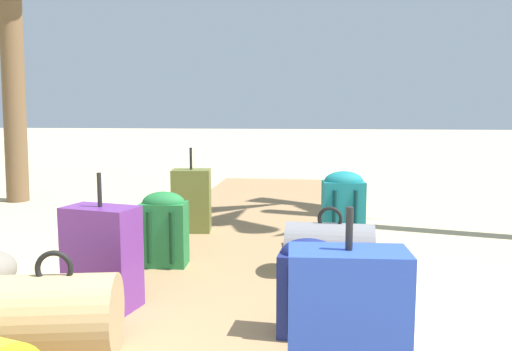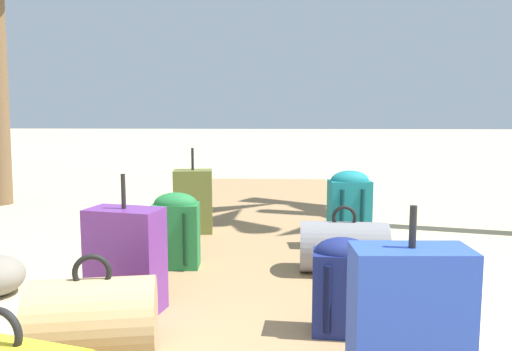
{
  "view_description": "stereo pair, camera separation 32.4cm",
  "coord_description": "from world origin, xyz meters",
  "px_view_note": "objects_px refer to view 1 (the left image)",
  "views": [
    {
      "loc": [
        0.54,
        -0.65,
        1.15
      ],
      "look_at": [
        -0.03,
        4.08,
        0.55
      ],
      "focal_mm": 35.91,
      "sensor_mm": 36.0,
      "label": 1
    },
    {
      "loc": [
        0.22,
        -0.68,
        1.15
      ],
      "look_at": [
        -0.03,
        4.08,
        0.55
      ],
      "focal_mm": 35.91,
      "sensor_mm": 36.0,
      "label": 2
    }
  ],
  "objects_px": {
    "backpack_green": "(164,227)",
    "duffel_bag_grey": "(329,248)",
    "suitcase_blue": "(347,341)",
    "backpack_navy": "(309,285)",
    "backpack_teal": "(343,208)",
    "suitcase_olive": "(192,200)",
    "duffel_bag_tan": "(57,315)",
    "suitcase_purple": "(102,257)"
  },
  "relations": [
    {
      "from": "backpack_green",
      "to": "duffel_bag_grey",
      "type": "height_order",
      "value": "backpack_green"
    },
    {
      "from": "suitcase_blue",
      "to": "backpack_green",
      "type": "bearing_deg",
      "value": 123.66
    },
    {
      "from": "backpack_navy",
      "to": "backpack_teal",
      "type": "bearing_deg",
      "value": 81.54
    },
    {
      "from": "suitcase_olive",
      "to": "duffel_bag_grey",
      "type": "height_order",
      "value": "suitcase_olive"
    },
    {
      "from": "duffel_bag_tan",
      "to": "backpack_navy",
      "type": "xyz_separation_m",
      "value": [
        1.09,
        0.34,
        0.06
      ]
    },
    {
      "from": "backpack_teal",
      "to": "suitcase_olive",
      "type": "bearing_deg",
      "value": 161.65
    },
    {
      "from": "backpack_teal",
      "to": "duffel_bag_grey",
      "type": "height_order",
      "value": "backpack_teal"
    },
    {
      "from": "suitcase_blue",
      "to": "duffel_bag_tan",
      "type": "relative_size",
      "value": 1.31
    },
    {
      "from": "suitcase_purple",
      "to": "suitcase_blue",
      "type": "distance_m",
      "value": 1.58
    },
    {
      "from": "backpack_green",
      "to": "backpack_navy",
      "type": "height_order",
      "value": "backpack_green"
    },
    {
      "from": "duffel_bag_tan",
      "to": "duffel_bag_grey",
      "type": "bearing_deg",
      "value": 46.88
    },
    {
      "from": "duffel_bag_grey",
      "to": "backpack_teal",
      "type": "bearing_deg",
      "value": 79.71
    },
    {
      "from": "backpack_green",
      "to": "duffel_bag_grey",
      "type": "relative_size",
      "value": 0.88
    },
    {
      "from": "suitcase_olive",
      "to": "duffel_bag_tan",
      "type": "relative_size",
      "value": 1.29
    },
    {
      "from": "duffel_bag_tan",
      "to": "backpack_navy",
      "type": "bearing_deg",
      "value": 17.34
    },
    {
      "from": "suitcase_purple",
      "to": "suitcase_blue",
      "type": "relative_size",
      "value": 0.97
    },
    {
      "from": "backpack_green",
      "to": "duffel_bag_grey",
      "type": "xyz_separation_m",
      "value": [
        1.14,
        -0.06,
        -0.1
      ]
    },
    {
      "from": "suitcase_olive",
      "to": "backpack_green",
      "type": "bearing_deg",
      "value": -86.69
    },
    {
      "from": "suitcase_blue",
      "to": "backpack_navy",
      "type": "height_order",
      "value": "suitcase_blue"
    },
    {
      "from": "suitcase_olive",
      "to": "suitcase_purple",
      "type": "bearing_deg",
      "value": -91.56
    },
    {
      "from": "backpack_navy",
      "to": "duffel_bag_grey",
      "type": "height_order",
      "value": "backpack_navy"
    },
    {
      "from": "suitcase_olive",
      "to": "backpack_teal",
      "type": "bearing_deg",
      "value": -18.35
    },
    {
      "from": "suitcase_olive",
      "to": "backpack_green",
      "type": "height_order",
      "value": "suitcase_olive"
    },
    {
      "from": "suitcase_olive",
      "to": "backpack_green",
      "type": "xyz_separation_m",
      "value": [
        0.06,
        -1.03,
        -0.01
      ]
    },
    {
      "from": "suitcase_olive",
      "to": "duffel_bag_grey",
      "type": "distance_m",
      "value": 1.62
    },
    {
      "from": "backpack_green",
      "to": "duffel_bag_grey",
      "type": "bearing_deg",
      "value": -2.87
    },
    {
      "from": "suitcase_purple",
      "to": "duffel_bag_tan",
      "type": "bearing_deg",
      "value": -86.45
    },
    {
      "from": "suitcase_blue",
      "to": "duffel_bag_grey",
      "type": "height_order",
      "value": "suitcase_blue"
    },
    {
      "from": "suitcase_blue",
      "to": "backpack_navy",
      "type": "bearing_deg",
      "value": 100.72
    },
    {
      "from": "suitcase_olive",
      "to": "duffel_bag_grey",
      "type": "xyz_separation_m",
      "value": [
        1.2,
        -1.08,
        -0.11
      ]
    },
    {
      "from": "suitcase_olive",
      "to": "duffel_bag_grey",
      "type": "bearing_deg",
      "value": -42.16
    },
    {
      "from": "suitcase_olive",
      "to": "backpack_navy",
      "type": "xyz_separation_m",
      "value": [
        1.08,
        -2.04,
        -0.03
      ]
    },
    {
      "from": "suitcase_blue",
      "to": "backpack_green",
      "type": "distance_m",
      "value": 2.08
    },
    {
      "from": "backpack_green",
      "to": "backpack_navy",
      "type": "xyz_separation_m",
      "value": [
        1.02,
        -1.01,
        -0.03
      ]
    },
    {
      "from": "backpack_navy",
      "to": "suitcase_blue",
      "type": "bearing_deg",
      "value": -79.28
    },
    {
      "from": "suitcase_olive",
      "to": "duffel_bag_tan",
      "type": "bearing_deg",
      "value": -90.34
    },
    {
      "from": "suitcase_purple",
      "to": "backpack_teal",
      "type": "bearing_deg",
      "value": 45.19
    },
    {
      "from": "backpack_navy",
      "to": "duffel_bag_grey",
      "type": "relative_size",
      "value": 0.8
    },
    {
      "from": "duffel_bag_tan",
      "to": "backpack_green",
      "type": "distance_m",
      "value": 1.35
    },
    {
      "from": "suitcase_purple",
      "to": "suitcase_blue",
      "type": "bearing_deg",
      "value": -36.98
    },
    {
      "from": "duffel_bag_tan",
      "to": "backpack_green",
      "type": "relative_size",
      "value": 1.12
    },
    {
      "from": "suitcase_purple",
      "to": "backpack_green",
      "type": "distance_m",
      "value": 0.79
    }
  ]
}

